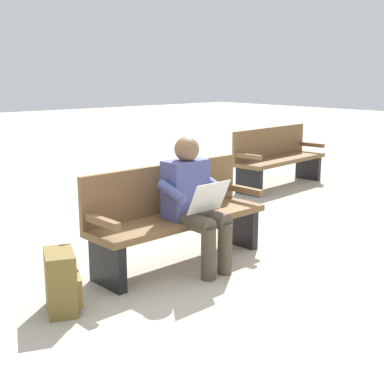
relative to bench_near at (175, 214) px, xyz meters
name	(u,v)px	position (x,y,z in m)	size (l,w,h in m)	color
ground_plane	(181,263)	(0.00, 0.07, -0.46)	(40.00, 40.00, 0.00)	#B7AD99
bench_near	(175,214)	(0.00, 0.00, 0.00)	(1.81, 0.54, 0.90)	brown
person_seated	(194,200)	(-0.02, 0.23, 0.17)	(0.58, 0.58, 1.18)	#474C84
backpack	(62,282)	(1.29, 0.27, -0.23)	(0.34, 0.40, 0.46)	brown
bench_far	(277,157)	(-3.35, -1.60, 0.00)	(1.84, 0.65, 0.90)	brown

